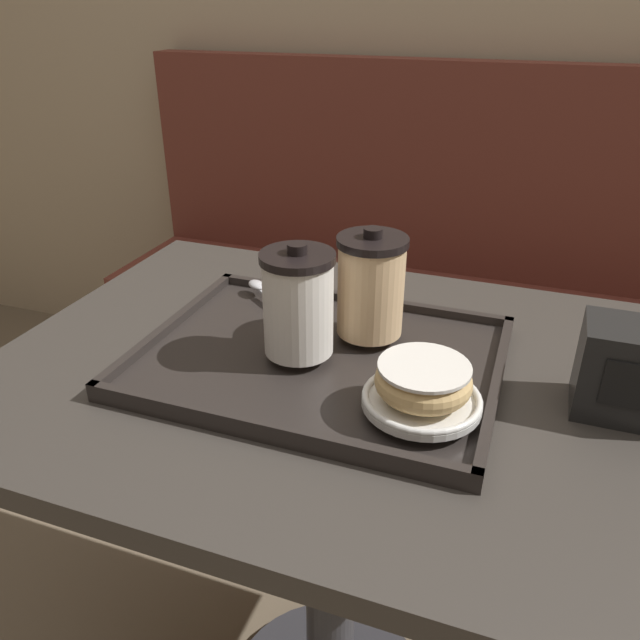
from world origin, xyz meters
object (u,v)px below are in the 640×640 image
(coffee_cup_rear, at_px, (371,285))
(spoon, at_px, (265,292))
(coffee_cup_front, at_px, (298,303))
(donut_chocolate_glazed, at_px, (423,380))
(napkin_dispenser, at_px, (634,372))

(coffee_cup_rear, bearing_deg, spoon, 162.22)
(coffee_cup_front, height_order, coffee_cup_rear, coffee_cup_rear)
(coffee_cup_front, height_order, donut_chocolate_glazed, coffee_cup_front)
(coffee_cup_front, relative_size, donut_chocolate_glazed, 1.35)
(coffee_cup_rear, relative_size, spoon, 1.04)
(coffee_cup_rear, bearing_deg, donut_chocolate_glazed, -54.99)
(coffee_cup_front, xyz_separation_m, napkin_dispenser, (0.39, 0.03, -0.04))
(napkin_dispenser, bearing_deg, coffee_cup_rear, 171.98)
(coffee_cup_rear, height_order, spoon, coffee_cup_rear)
(donut_chocolate_glazed, height_order, spoon, donut_chocolate_glazed)
(donut_chocolate_glazed, bearing_deg, coffee_cup_front, 158.97)
(coffee_cup_front, distance_m, napkin_dispenser, 0.39)
(coffee_cup_front, height_order, napkin_dispenser, coffee_cup_front)
(spoon, bearing_deg, coffee_cup_front, 166.30)
(coffee_cup_rear, height_order, donut_chocolate_glazed, coffee_cup_rear)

